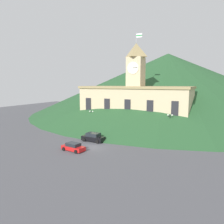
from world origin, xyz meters
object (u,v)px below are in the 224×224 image
at_px(street_lamp_far_left, 91,116).
at_px(street_lamp_far_right, 124,119).
at_px(car_black_suv, 93,137).
at_px(street_lamp_right, 170,121).
at_px(pedestrian, 143,133).
at_px(car_red_sedan, 73,147).
at_px(car_gray_pickup, 122,133).

distance_m(street_lamp_far_left, street_lamp_far_right, 9.62).
bearing_deg(car_black_suv, street_lamp_right, 41.42).
distance_m(street_lamp_far_right, pedestrian, 7.31).
xyz_separation_m(street_lamp_far_right, car_red_sedan, (-2.02, -18.05, -2.56)).
bearing_deg(car_red_sedan, street_lamp_far_right, -89.85).
bearing_deg(pedestrian, car_gray_pickup, 128.56).
xyz_separation_m(street_lamp_far_right, car_gray_pickup, (1.54, -4.47, -2.42)).
xyz_separation_m(street_lamp_right, pedestrian, (-5.09, -3.42, -2.75)).
distance_m(car_red_sedan, pedestrian, 16.72).
distance_m(street_lamp_far_left, car_red_sedan, 19.79).
relative_size(street_lamp_right, car_red_sedan, 1.14).
height_order(car_gray_pickup, pedestrian, pedestrian).
relative_size(car_black_suv, car_gray_pickup, 0.94).
bearing_deg(car_gray_pickup, street_lamp_right, 24.97).
bearing_deg(street_lamp_far_right, street_lamp_right, 0.00).
distance_m(street_lamp_right, car_gray_pickup, 11.02).
bearing_deg(street_lamp_far_left, street_lamp_far_right, -0.00).
relative_size(street_lamp_right, car_black_suv, 1.05).
distance_m(car_black_suv, car_red_sedan, 7.11).
relative_size(car_black_suv, pedestrian, 2.65).
bearing_deg(street_lamp_far_right, car_gray_pickup, -71.00).
relative_size(street_lamp_far_left, car_black_suv, 0.97).
relative_size(car_red_sedan, pedestrian, 2.44).
bearing_deg(car_red_sedan, street_lamp_far_left, -60.62).
xyz_separation_m(street_lamp_far_right, pedestrian, (6.07, -3.42, -2.21)).
bearing_deg(car_black_suv, pedestrian, 44.34).
height_order(street_lamp_far_left, car_red_sedan, street_lamp_far_left).
relative_size(street_lamp_far_right, car_black_suv, 0.88).
height_order(car_black_suv, car_red_sedan, car_black_suv).
relative_size(street_lamp_far_right, car_red_sedan, 0.95).
relative_size(street_lamp_far_right, pedestrian, 2.33).
relative_size(street_lamp_far_left, car_gray_pickup, 0.91).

